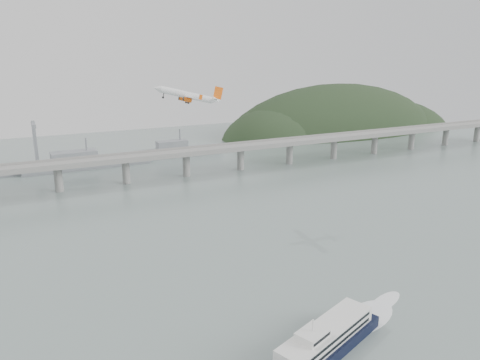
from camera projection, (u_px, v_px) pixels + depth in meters
ground at (293, 288)px, 208.89m from camera, size 900.00×900.00×0.00m
bridge at (161, 158)px, 377.15m from camera, size 800.00×22.00×23.90m
headland at (343, 144)px, 620.63m from camera, size 365.00×155.00×156.00m
ferry at (326, 340)px, 163.61m from camera, size 85.28×40.70×16.87m
airliner at (189, 96)px, 243.02m from camera, size 37.77×34.22×11.78m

